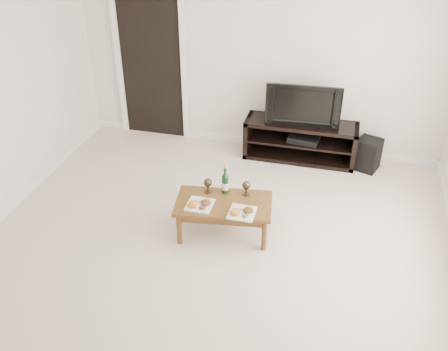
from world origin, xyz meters
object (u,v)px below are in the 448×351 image
media_console (300,141)px  subwoofer (368,154)px  coffee_table (224,218)px  television (304,103)px

media_console → subwoofer: (0.91, -0.05, -0.06)m
media_console → coffee_table: (-0.60, -1.87, -0.07)m
subwoofer → coffee_table: size_ratio=0.42×
media_console → television: television is taller
media_console → television: bearing=0.0°
television → subwoofer: bearing=-6.1°
television → coffee_table: 2.06m
subwoofer → television: bearing=-162.8°
television → subwoofer: 1.10m
media_console → television: (0.00, 0.00, 0.56)m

